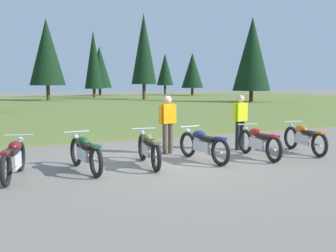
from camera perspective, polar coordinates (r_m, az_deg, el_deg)
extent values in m
plane|color=gray|center=(10.15, 1.43, -5.40)|extent=(140.00, 140.00, 0.00)
cube|color=olive|center=(35.57, -17.70, 2.87)|extent=(80.00, 44.00, 0.10)
cylinder|color=#47331E|center=(55.32, 3.49, 4.88)|extent=(0.36, 0.36, 1.16)
cone|color=black|center=(55.32, 3.51, 7.96)|extent=(3.02, 3.02, 4.79)
cylinder|color=#47331E|center=(60.49, -0.42, 5.17)|extent=(0.36, 0.36, 1.46)
cone|color=black|center=(60.51, -0.42, 8.12)|extent=(2.50, 2.50, 4.79)
cylinder|color=#47331E|center=(38.84, 11.81, 4.11)|extent=(0.36, 0.36, 1.17)
cone|color=black|center=(38.89, 11.94, 10.05)|extent=(3.56, 3.56, 6.89)
cylinder|color=#47331E|center=(42.70, -16.78, 4.50)|extent=(0.36, 0.36, 1.66)
cone|color=black|center=(42.79, -16.97, 10.10)|extent=(3.59, 3.59, 6.69)
cylinder|color=#47331E|center=(43.18, -3.44, 4.84)|extent=(0.36, 0.36, 1.76)
cone|color=black|center=(43.29, -3.49, 10.96)|extent=(2.69, 2.69, 7.47)
cylinder|color=#47331E|center=(49.99, -10.51, 4.62)|extent=(0.36, 0.36, 1.16)
cone|color=black|center=(50.04, -10.61, 9.31)|extent=(2.28, 2.28, 7.03)
cylinder|color=#47331E|center=(56.56, -9.70, 4.83)|extent=(0.36, 0.36, 1.16)
cone|color=black|center=(56.57, -9.77, 8.31)|extent=(3.32, 3.32, 5.71)
torus|color=black|center=(9.85, -20.36, -4.10)|extent=(0.29, 0.70, 0.70)
torus|color=black|center=(8.51, -22.20, -5.80)|extent=(0.29, 0.70, 0.70)
cube|color=silver|center=(9.17, -21.22, -4.58)|extent=(0.37, 0.67, 0.28)
ellipsoid|color=maroon|center=(9.30, -21.06, -2.67)|extent=(0.38, 0.53, 0.22)
cube|color=black|center=(8.92, -21.58, -3.46)|extent=(0.34, 0.52, 0.10)
cube|color=maroon|center=(8.45, -22.30, -3.54)|extent=(0.22, 0.35, 0.06)
cylinder|color=silver|center=(9.68, -20.59, -1.23)|extent=(0.61, 0.20, 0.03)
sphere|color=silver|center=(9.81, -20.42, -1.89)|extent=(0.14, 0.14, 0.14)
cylinder|color=silver|center=(8.87, -20.72, -5.58)|extent=(0.22, 0.55, 0.07)
torus|color=black|center=(10.09, -13.04, -3.62)|extent=(0.17, 0.71, 0.70)
torus|color=black|center=(8.78, -10.26, -5.05)|extent=(0.17, 0.71, 0.70)
cube|color=silver|center=(9.42, -11.75, -3.99)|extent=(0.26, 0.66, 0.28)
ellipsoid|color=#144C23|center=(9.54, -12.14, -2.16)|extent=(0.31, 0.50, 0.22)
cube|color=black|center=(9.18, -11.34, -2.86)|extent=(0.27, 0.50, 0.10)
cube|color=#144C23|center=(8.72, -10.30, -2.86)|extent=(0.17, 0.33, 0.06)
cylinder|color=silver|center=(9.92, -12.94, -0.81)|extent=(0.62, 0.09, 0.03)
sphere|color=silver|center=(10.05, -13.13, -1.47)|extent=(0.14, 0.14, 0.14)
cylinder|color=silver|center=(9.21, -10.30, -4.83)|extent=(0.13, 0.55, 0.07)
torus|color=black|center=(10.51, -3.67, -3.07)|extent=(0.20, 0.71, 0.70)
torus|color=black|center=(9.17, -1.73, -4.46)|extent=(0.20, 0.71, 0.70)
cube|color=silver|center=(9.83, -2.77, -3.43)|extent=(0.29, 0.66, 0.28)
ellipsoid|color=brown|center=(9.95, -3.02, -1.67)|extent=(0.33, 0.51, 0.22)
cube|color=black|center=(9.58, -2.46, -2.35)|extent=(0.29, 0.51, 0.10)
cube|color=brown|center=(9.11, -1.73, -2.36)|extent=(0.19, 0.34, 0.06)
cylinder|color=silver|center=(10.34, -3.57, -0.37)|extent=(0.62, 0.12, 0.03)
sphere|color=silver|center=(10.47, -3.71, -1.00)|extent=(0.14, 0.14, 0.14)
cylinder|color=silver|center=(9.59, -1.52, -4.28)|extent=(0.15, 0.55, 0.07)
torus|color=black|center=(10.98, 2.84, -2.65)|extent=(0.19, 0.71, 0.70)
torus|color=black|center=(9.88, 7.51, -3.72)|extent=(0.19, 0.71, 0.70)
cube|color=silver|center=(10.41, 5.05, -2.89)|extent=(0.28, 0.66, 0.28)
ellipsoid|color=navy|center=(10.51, 4.48, -1.25)|extent=(0.32, 0.51, 0.22)
cube|color=black|center=(10.21, 5.81, -1.83)|extent=(0.28, 0.50, 0.10)
cube|color=navy|center=(9.83, 7.54, -1.77)|extent=(0.18, 0.34, 0.06)
cylinder|color=silver|center=(10.83, 3.16, -0.05)|extent=(0.62, 0.11, 0.03)
sphere|color=silver|center=(10.94, 2.79, -0.67)|extent=(0.14, 0.14, 0.14)
cylinder|color=silver|center=(10.28, 6.68, -3.59)|extent=(0.14, 0.55, 0.07)
torus|color=black|center=(11.73, 11.01, -2.17)|extent=(0.16, 0.71, 0.70)
torus|color=black|center=(10.57, 14.91, -3.21)|extent=(0.16, 0.71, 0.70)
cube|color=silver|center=(11.14, 12.86, -2.41)|extent=(0.25, 0.65, 0.28)
ellipsoid|color=#AD1919|center=(11.25, 12.40, -0.88)|extent=(0.30, 0.50, 0.22)
cube|color=black|center=(10.92, 13.52, -1.44)|extent=(0.26, 0.50, 0.10)
cube|color=#AD1919|center=(10.52, 14.96, -1.39)|extent=(0.17, 0.33, 0.06)
cylinder|color=silver|center=(11.58, 11.32, 0.25)|extent=(0.62, 0.08, 0.03)
sphere|color=silver|center=(11.70, 11.00, -0.32)|extent=(0.14, 0.14, 0.14)
cylinder|color=silver|center=(10.98, 14.31, -3.10)|extent=(0.12, 0.55, 0.07)
torus|color=black|center=(12.82, 17.18, -1.62)|extent=(0.22, 0.71, 0.70)
torus|color=black|center=(11.67, 20.86, -2.52)|extent=(0.22, 0.71, 0.70)
cube|color=silver|center=(12.23, 18.94, -1.82)|extent=(0.30, 0.66, 0.28)
ellipsoid|color=orange|center=(12.35, 18.52, -0.42)|extent=(0.34, 0.52, 0.22)
cube|color=black|center=(12.02, 19.57, -0.92)|extent=(0.30, 0.51, 0.10)
cube|color=orange|center=(11.63, 20.92, -0.87)|extent=(0.19, 0.34, 0.06)
cylinder|color=silver|center=(12.68, 17.50, 0.61)|extent=(0.62, 0.14, 0.03)
sphere|color=silver|center=(12.79, 17.19, 0.08)|extent=(0.14, 0.14, 0.14)
cylinder|color=silver|center=(12.08, 20.27, -2.45)|extent=(0.16, 0.55, 0.07)
cylinder|color=black|center=(12.33, 10.57, -1.32)|extent=(0.14, 0.14, 0.88)
cylinder|color=black|center=(12.22, 9.94, -1.38)|extent=(0.14, 0.14, 0.88)
cube|color=#D8EA19|center=(12.20, 10.32, 2.00)|extent=(0.38, 0.26, 0.56)
sphere|color=beige|center=(12.18, 10.36, 3.88)|extent=(0.22, 0.22, 0.22)
cylinder|color=#D8EA19|center=(12.35, 11.12, 1.94)|extent=(0.09, 0.09, 0.52)
cylinder|color=#D8EA19|center=(12.05, 9.50, 1.87)|extent=(0.09, 0.09, 0.52)
cylinder|color=#4C4233|center=(11.41, -0.44, -1.83)|extent=(0.14, 0.14, 0.88)
cylinder|color=#4C4233|center=(11.50, 0.36, -1.77)|extent=(0.14, 0.14, 0.88)
cube|color=orange|center=(11.37, -0.04, 1.79)|extent=(0.37, 0.24, 0.56)
sphere|color=beige|center=(11.35, -0.04, 3.80)|extent=(0.22, 0.22, 0.22)
cylinder|color=orange|center=(11.27, -1.08, 1.64)|extent=(0.09, 0.09, 0.52)
cylinder|color=orange|center=(11.48, 0.98, 1.73)|extent=(0.09, 0.09, 0.52)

